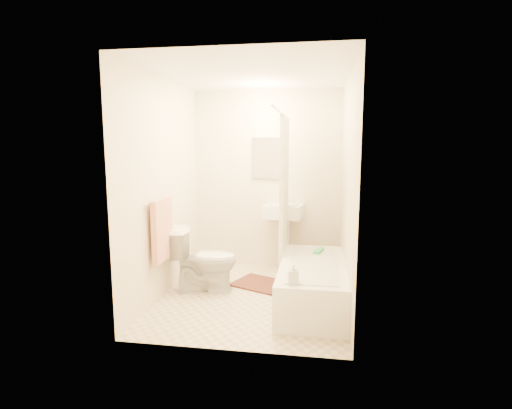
% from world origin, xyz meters
% --- Properties ---
extents(floor, '(2.40, 2.40, 0.00)m').
position_xyz_m(floor, '(0.00, 0.00, 0.00)').
color(floor, beige).
rests_on(floor, ground).
extents(ceiling, '(2.40, 2.40, 0.00)m').
position_xyz_m(ceiling, '(0.00, 0.00, 2.40)').
color(ceiling, white).
rests_on(ceiling, ground).
extents(wall_back, '(2.00, 0.02, 2.40)m').
position_xyz_m(wall_back, '(0.00, 1.20, 1.20)').
color(wall_back, beige).
rests_on(wall_back, ground).
extents(wall_left, '(0.02, 2.40, 2.40)m').
position_xyz_m(wall_left, '(-1.00, 0.00, 1.20)').
color(wall_left, beige).
rests_on(wall_left, ground).
extents(wall_right, '(0.02, 2.40, 2.40)m').
position_xyz_m(wall_right, '(1.00, 0.00, 1.20)').
color(wall_right, beige).
rests_on(wall_right, ground).
extents(mirror, '(0.40, 0.03, 0.55)m').
position_xyz_m(mirror, '(0.00, 1.18, 1.50)').
color(mirror, white).
rests_on(mirror, wall_back).
extents(curtain_rod, '(0.03, 1.70, 0.03)m').
position_xyz_m(curtain_rod, '(0.30, 0.10, 2.00)').
color(curtain_rod, silver).
rests_on(curtain_rod, wall_back).
extents(shower_curtain, '(0.04, 0.80, 1.55)m').
position_xyz_m(shower_curtain, '(0.30, 0.50, 1.22)').
color(shower_curtain, silver).
rests_on(shower_curtain, curtain_rod).
extents(towel_bar, '(0.02, 0.60, 0.02)m').
position_xyz_m(towel_bar, '(-0.96, -0.25, 1.10)').
color(towel_bar, silver).
rests_on(towel_bar, wall_left).
extents(towel, '(0.06, 0.45, 0.66)m').
position_xyz_m(towel, '(-0.93, -0.25, 0.78)').
color(towel, '#CC7266').
rests_on(towel, towel_bar).
extents(toilet_paper, '(0.11, 0.12, 0.12)m').
position_xyz_m(toilet_paper, '(-0.93, 0.12, 0.70)').
color(toilet_paper, white).
rests_on(toilet_paper, wall_left).
extents(toilet, '(0.78, 0.50, 0.72)m').
position_xyz_m(toilet, '(-0.58, 0.10, 0.36)').
color(toilet, white).
rests_on(toilet, floor).
extents(sink, '(0.54, 0.46, 0.97)m').
position_xyz_m(sink, '(0.25, 1.05, 0.48)').
color(sink, white).
rests_on(sink, floor).
extents(bathtub, '(0.68, 1.55, 0.44)m').
position_xyz_m(bathtub, '(0.66, -0.10, 0.22)').
color(bathtub, white).
rests_on(bathtub, floor).
extents(bath_mat, '(0.81, 0.72, 0.02)m').
position_xyz_m(bath_mat, '(0.06, 0.37, 0.01)').
color(bath_mat, '#50281B').
rests_on(bath_mat, floor).
extents(soap_bottle, '(0.09, 0.09, 0.19)m').
position_xyz_m(soap_bottle, '(0.50, -0.75, 0.53)').
color(soap_bottle, silver).
rests_on(soap_bottle, bathtub).
extents(scrub_brush, '(0.13, 0.23, 0.04)m').
position_xyz_m(scrub_brush, '(0.72, 0.34, 0.46)').
color(scrub_brush, '#36BE5A').
rests_on(scrub_brush, bathtub).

